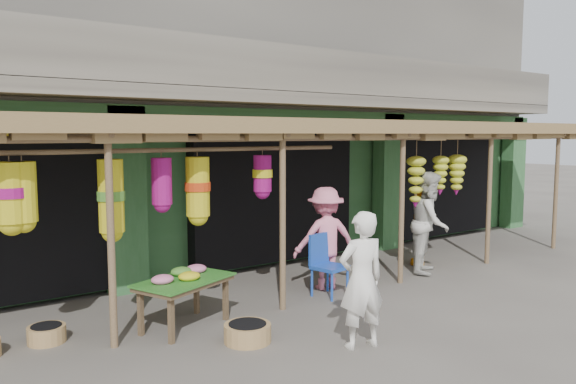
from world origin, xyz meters
TOP-DOWN VIEW (x-y plane):
  - ground at (0.00, 0.00)m, footprint 80.00×80.00m
  - building at (-0.00, 4.87)m, footprint 16.40×6.80m
  - awning at (-0.15, 0.80)m, footprint 14.00×2.70m
  - flower_table at (-3.00, -0.04)m, footprint 1.47×1.17m
  - blue_chair at (-0.53, -0.01)m, footprint 0.55×0.56m
  - basket_mid at (-2.61, -1.00)m, footprint 0.75×0.75m
  - basket_right at (-4.62, 0.45)m, footprint 0.47×0.47m
  - person_front at (-1.59, -1.94)m, footprint 0.67×0.51m
  - person_right at (2.00, 0.01)m, footprint 1.15×1.09m
  - person_vendor at (2.37, 0.54)m, footprint 0.93×0.86m
  - person_shopper at (-0.26, 0.31)m, footprint 1.24×0.94m

SIDE VIEW (x-z plane):
  - ground at x=0.00m, z-range 0.00..0.00m
  - basket_right at x=-4.62m, z-range 0.00..0.21m
  - basket_mid at x=-2.61m, z-range 0.00..0.23m
  - blue_chair at x=-0.53m, z-range 0.06..1.04m
  - flower_table at x=-3.00m, z-range 0.24..1.00m
  - person_vendor at x=2.37m, z-range 0.00..1.53m
  - person_front at x=-1.59m, z-range 0.00..1.66m
  - person_shopper at x=-0.26m, z-range 0.00..1.69m
  - person_right at x=2.00m, z-range 0.00..1.88m
  - awning at x=-0.15m, z-range 1.19..3.98m
  - building at x=0.00m, z-range -0.13..6.87m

